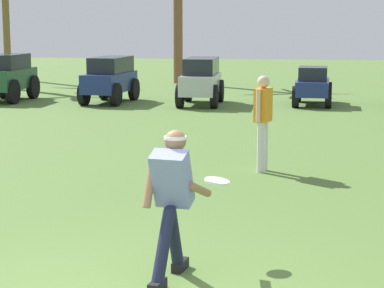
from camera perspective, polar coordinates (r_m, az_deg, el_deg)
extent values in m
cylinder|color=#191E38|center=(7.26, -1.34, -7.28)|extent=(0.18, 0.37, 0.72)
cube|color=black|center=(7.50, -0.91, -9.21)|extent=(0.15, 0.27, 0.10)
cylinder|color=#191E38|center=(6.99, -2.22, -7.97)|extent=(0.20, 0.45, 0.69)
cube|color=black|center=(6.96, -2.65, -10.76)|extent=(0.15, 0.27, 0.10)
cube|color=#7A84C6|center=(7.05, -1.54, -2.66)|extent=(0.41, 0.44, 0.58)
sphere|color=#936B4C|center=(7.08, -1.28, 0.24)|extent=(0.25, 0.25, 0.21)
cylinder|color=white|center=(7.07, -1.28, 0.48)|extent=(0.25, 0.25, 0.03)
cylinder|color=#936B4C|center=(7.29, 0.56, -3.48)|extent=(0.19, 0.58, 0.27)
cylinder|color=#936B4C|center=(7.09, -3.20, -2.88)|extent=(0.13, 0.29, 0.49)
cylinder|color=white|center=(7.78, 1.92, -2.83)|extent=(0.32, 0.32, 0.06)
cylinder|color=silver|center=(12.09, 5.24, -0.26)|extent=(0.14, 0.14, 0.82)
cylinder|color=silver|center=(12.26, 5.54, -0.13)|extent=(0.14, 0.14, 0.82)
cube|color=orange|center=(12.08, 5.44, 2.99)|extent=(0.30, 0.39, 0.54)
cylinder|color=beige|center=(11.89, 5.07, 2.93)|extent=(0.09, 0.09, 0.52)
cylinder|color=beige|center=(12.27, 5.80, 3.13)|extent=(0.09, 0.09, 0.52)
sphere|color=beige|center=(12.04, 5.47, 4.74)|extent=(0.25, 0.25, 0.20)
cube|color=#235133|center=(23.22, -13.87, 4.83)|extent=(1.06, 2.38, 0.60)
cube|color=#1E232B|center=(23.23, -13.87, 6.12)|extent=(0.92, 1.58, 0.44)
cylinder|color=black|center=(24.16, -14.17, 4.28)|extent=(0.21, 0.73, 0.72)
cylinder|color=black|center=(23.78, -12.01, 4.28)|extent=(0.21, 0.73, 0.72)
cylinder|color=black|center=(22.34, -13.48, 3.90)|extent=(0.21, 0.73, 0.72)
cube|color=navy|center=(22.23, -6.30, 4.71)|extent=(1.20, 2.48, 0.55)
cube|color=#1E232B|center=(22.34, -6.19, 6.03)|extent=(1.02, 1.88, 0.46)
cylinder|color=black|center=(23.20, -6.71, 4.22)|extent=(0.25, 0.67, 0.66)
cylinder|color=black|center=(22.89, -4.44, 4.19)|extent=(0.25, 0.67, 0.66)
cylinder|color=black|center=(21.65, -8.23, 3.81)|extent=(0.25, 0.67, 0.66)
cylinder|color=black|center=(21.31, -5.83, 3.77)|extent=(0.25, 0.67, 0.66)
cube|color=#B7BABF|center=(21.55, 0.67, 4.61)|extent=(0.96, 2.40, 0.55)
cube|color=#1E232B|center=(21.66, 0.72, 5.98)|extent=(0.85, 1.80, 0.46)
cylinder|color=black|center=(22.46, -0.28, 4.11)|extent=(0.18, 0.66, 0.66)
cylinder|color=black|center=(22.35, 2.16, 4.08)|extent=(0.18, 0.66, 0.66)
cylinder|color=black|center=(20.81, -0.93, 3.68)|extent=(0.18, 0.66, 0.66)
cylinder|color=black|center=(20.69, 1.70, 3.64)|extent=(0.18, 0.66, 0.66)
cube|color=navy|center=(21.82, 9.19, 4.30)|extent=(1.01, 2.24, 0.42)
cube|color=#1E232B|center=(21.69, 9.21, 5.33)|extent=(0.85, 1.14, 0.38)
cylinder|color=black|center=(22.63, 8.09, 3.98)|extent=(0.21, 0.61, 0.60)
cylinder|color=black|center=(22.60, 10.37, 3.91)|extent=(0.21, 0.61, 0.60)
cylinder|color=black|center=(21.09, 7.90, 3.58)|extent=(0.21, 0.61, 0.60)
cylinder|color=black|center=(21.07, 10.35, 3.51)|extent=(0.21, 0.61, 0.60)
cylinder|color=brown|center=(31.80, -14.04, 10.50)|extent=(0.29, 0.29, 6.28)
cylinder|color=brown|center=(28.73, -1.08, 10.35)|extent=(0.35, 0.35, 5.72)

